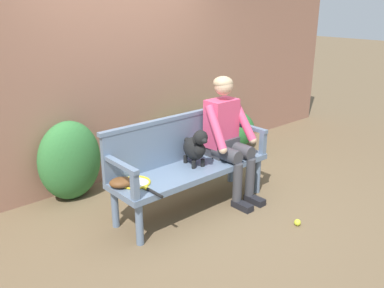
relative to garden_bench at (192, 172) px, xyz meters
The scene contains 15 objects.
ground_plane 0.41m from the garden_bench, ahead, with size 40.00×40.00×0.00m, color brown.
brick_garden_fence 1.64m from the garden_bench, 90.00° to the left, with size 8.00×0.30×2.60m, color #936651.
hedge_bush_mid_right 1.26m from the garden_bench, 51.59° to the left, with size 1.06×0.68×0.67m, color #286B2D.
hedge_bush_far_right 1.64m from the garden_bench, 36.04° to the left, with size 1.17×0.77×0.56m, color #286B2D.
hedge_bush_mid_left 1.99m from the garden_bench, 32.04° to the left, with size 0.70×0.70×0.57m, color #286B2D.
hedge_bush_far_left 1.35m from the garden_bench, 128.42° to the left, with size 0.70×0.45×0.89m, color #337538.
garden_bench is the anchor object (origin of this frame).
bench_backrest 0.39m from the garden_bench, 90.00° to the left, with size 1.81×0.06×0.50m.
bench_armrest_left_end 0.89m from the garden_bench, behind, with size 0.06×0.53×0.28m.
bench_armrest_right_end 0.89m from the garden_bench, ahead, with size 0.06×0.53×0.28m.
person_seated 0.58m from the garden_bench, ahead, with size 0.56×0.67×1.34m.
dog_on_bench 0.27m from the garden_bench, ahead, with size 0.25×0.41×0.41m.
tennis_racket 0.66m from the garden_bench, behind, with size 0.29×0.56×0.03m.
baseball_glove 0.81m from the garden_bench, behind, with size 0.22×0.17×0.09m, color brown.
tennis_ball 1.16m from the garden_bench, 60.58° to the right, with size 0.07×0.07×0.07m, color #CCDB33.
Camera 1 is at (-2.57, -2.93, 2.10)m, focal length 38.40 mm.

